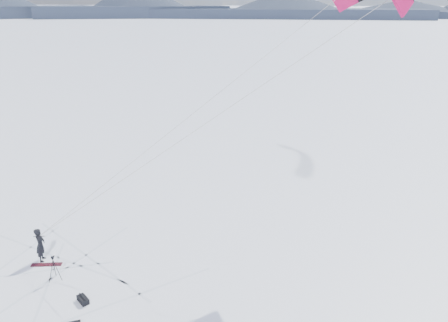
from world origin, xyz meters
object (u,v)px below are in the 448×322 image
(tripod, at_px, (54,265))
(gear_bag_b, at_px, (83,300))
(snowboard, at_px, (47,265))
(snowkiter, at_px, (43,260))

(tripod, bearing_deg, gear_bag_b, -30.59)
(gear_bag_b, bearing_deg, snowboard, -177.05)
(snowboard, xyz_separation_m, gear_bag_b, (3.32, -2.07, 0.11))
(snowboard, distance_m, gear_bag_b, 3.91)
(snowkiter, distance_m, gear_bag_b, 4.47)
(snowboard, relative_size, tripod, 1.18)
(snowboard, height_order, gear_bag_b, gear_bag_b)
(snowboard, xyz_separation_m, tripod, (1.18, -0.94, 0.79))
(tripod, bearing_deg, snowboard, 138.86)
(tripod, relative_size, gear_bag_b, 1.77)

